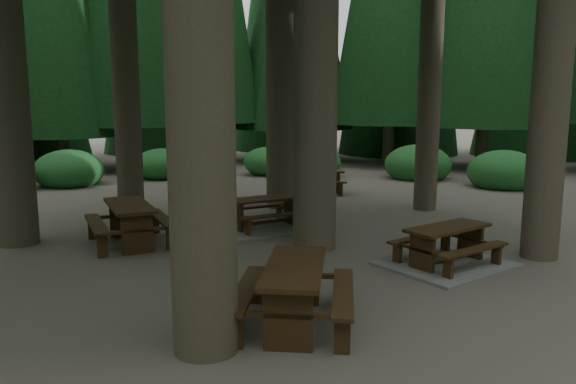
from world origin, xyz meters
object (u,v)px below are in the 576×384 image
picnic_table_b (130,218)px  picnic_table_c (265,219)px  picnic_table_a (447,253)px  picnic_table_e (294,286)px  picnic_table_d (317,178)px

picnic_table_b → picnic_table_c: picnic_table_b is taller
picnic_table_a → picnic_table_c: bearing=103.4°
picnic_table_a → picnic_table_e: bearing=-171.9°
picnic_table_c → picnic_table_e: (-2.25, -5.01, 0.30)m
picnic_table_a → picnic_table_d: (2.27, 7.58, 0.24)m
picnic_table_b → picnic_table_d: picnic_table_b is taller
picnic_table_a → picnic_table_c: size_ratio=1.04×
picnic_table_a → picnic_table_d: bearing=67.8°
picnic_table_b → picnic_table_e: size_ratio=0.86×
picnic_table_b → picnic_table_e: bearing=-166.9°
picnic_table_a → picnic_table_e: (-3.67, -0.89, 0.30)m
picnic_table_a → picnic_table_b: (-4.38, 4.29, 0.32)m
picnic_table_d → picnic_table_b: bearing=-130.7°
picnic_table_c → picnic_table_e: size_ratio=0.90×
picnic_table_a → picnic_table_d: size_ratio=1.12×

